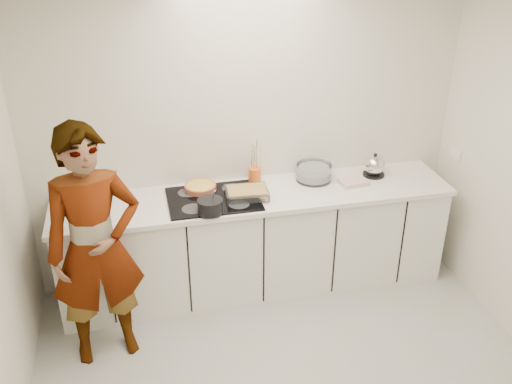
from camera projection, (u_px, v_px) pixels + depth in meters
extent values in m
cube|color=white|center=(315.00, 1.00, 2.72)|extent=(3.60, 3.20, 0.00)
cube|color=silver|center=(247.00, 135.00, 4.71)|extent=(3.60, 0.00, 2.60)
cube|color=white|center=(456.00, 154.00, 4.93)|extent=(0.02, 0.15, 0.09)
cube|color=white|center=(256.00, 244.00, 4.83)|extent=(3.20, 0.58, 0.87)
cube|color=white|center=(256.00, 196.00, 4.62)|extent=(3.24, 0.64, 0.04)
cube|color=black|center=(213.00, 199.00, 4.52)|extent=(0.72, 0.54, 0.01)
cylinder|color=#B75538|center=(200.00, 187.00, 4.64)|extent=(0.31, 0.31, 0.04)
cylinder|color=#E2C047|center=(200.00, 185.00, 4.63)|extent=(0.27, 0.27, 0.01)
cylinder|color=black|center=(210.00, 206.00, 4.29)|extent=(0.24, 0.24, 0.11)
cylinder|color=silver|center=(212.00, 199.00, 4.29)|extent=(0.05, 0.07, 0.16)
cube|color=silver|center=(247.00, 193.00, 4.53)|extent=(0.35, 0.27, 0.06)
cube|color=tan|center=(247.00, 190.00, 4.51)|extent=(0.31, 0.23, 0.02)
cylinder|color=silver|center=(314.00, 172.00, 4.81)|extent=(0.32, 0.32, 0.14)
cylinder|color=white|center=(314.00, 175.00, 4.82)|extent=(0.27, 0.27, 0.06)
cube|color=white|center=(353.00, 182.00, 4.76)|extent=(0.24, 0.19, 0.04)
cylinder|color=black|center=(373.00, 174.00, 4.91)|extent=(0.20, 0.20, 0.02)
sphere|color=silver|center=(374.00, 165.00, 4.87)|extent=(0.19, 0.19, 0.18)
sphere|color=black|center=(375.00, 155.00, 4.83)|extent=(0.03, 0.03, 0.03)
cylinder|color=orange|center=(255.00, 175.00, 4.76)|extent=(0.14, 0.14, 0.13)
imported|color=white|center=(95.00, 248.00, 3.91)|extent=(0.72, 0.54, 1.80)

